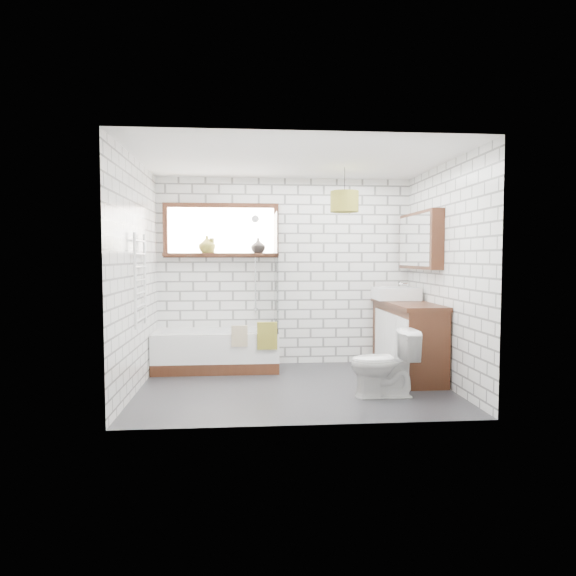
{
  "coord_description": "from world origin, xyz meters",
  "views": [
    {
      "loc": [
        -0.53,
        -5.61,
        1.44
      ],
      "look_at": [
        -0.05,
        0.25,
        1.09
      ],
      "focal_mm": 32.0,
      "sensor_mm": 36.0,
      "label": 1
    }
  ],
  "objects": [
    {
      "name": "wall_back",
      "position": [
        0.0,
        1.3,
        1.25
      ],
      "size": [
        3.4,
        0.01,
        2.5
      ],
      "primitive_type": "cube",
      "color": "white",
      "rests_on": "ground"
    },
    {
      "name": "vase_dark",
      "position": [
        -0.36,
        1.23,
        1.58
      ],
      "size": [
        0.24,
        0.24,
        0.2
      ],
      "primitive_type": "imported",
      "rotation": [
        0.0,
        0.0,
        -0.3
      ],
      "color": "black",
      "rests_on": "window"
    },
    {
      "name": "pendant",
      "position": [
        0.64,
        0.41,
        2.1
      ],
      "size": [
        0.33,
        0.33,
        0.24
      ],
      "primitive_type": "cylinder",
      "color": "olive",
      "rests_on": "ceiling"
    },
    {
      "name": "toilet",
      "position": [
        0.89,
        -0.45,
        0.35
      ],
      "size": [
        0.4,
        0.69,
        0.7
      ],
      "primitive_type": "imported",
      "rotation": [
        0.0,
        0.0,
        -1.56
      ],
      "color": "white",
      "rests_on": "floor"
    },
    {
      "name": "towel_green",
      "position": [
        -0.27,
        0.61,
        0.49
      ],
      "size": [
        0.25,
        0.07,
        0.33
      ],
      "primitive_type": "cube",
      "color": "olive",
      "rests_on": "bathtub"
    },
    {
      "name": "vase_olive",
      "position": [
        -1.04,
        1.23,
        1.59
      ],
      "size": [
        0.23,
        0.23,
        0.23
      ],
      "primitive_type": "imported",
      "rotation": [
        0.0,
        0.0,
        -0.03
      ],
      "color": "olive",
      "rests_on": "window"
    },
    {
      "name": "wall_left",
      "position": [
        -1.7,
        0.0,
        1.25
      ],
      "size": [
        0.01,
        2.6,
        2.5
      ],
      "primitive_type": "cube",
      "color": "white",
      "rests_on": "ground"
    },
    {
      "name": "wall_front",
      "position": [
        0.0,
        -1.3,
        1.25
      ],
      "size": [
        3.4,
        0.01,
        2.5
      ],
      "primitive_type": "cube",
      "color": "white",
      "rests_on": "ground"
    },
    {
      "name": "shower_riser",
      "position": [
        -0.4,
        1.26,
        1.35
      ],
      "size": [
        0.02,
        0.02,
        1.3
      ],
      "primitive_type": "cylinder",
      "color": "silver",
      "rests_on": "wall_back"
    },
    {
      "name": "bottle",
      "position": [
        -0.97,
        1.23,
        1.58
      ],
      "size": [
        0.08,
        0.08,
        0.2
      ],
      "primitive_type": "cylinder",
      "rotation": [
        0.0,
        0.0,
        0.34
      ],
      "color": "olive",
      "rests_on": "window"
    },
    {
      "name": "vanity",
      "position": [
        1.45,
        0.5,
        0.45
      ],
      "size": [
        0.51,
        1.58,
        0.9
      ],
      "primitive_type": "cube",
      "color": "black",
      "rests_on": "floor"
    },
    {
      "name": "ceiling",
      "position": [
        0.0,
        0.0,
        2.5
      ],
      "size": [
        3.4,
        2.6,
        0.01
      ],
      "primitive_type": "cube",
      "color": "white",
      "rests_on": "ground"
    },
    {
      "name": "mirror_cabinet",
      "position": [
        1.62,
        0.6,
        1.65
      ],
      "size": [
        0.16,
        1.2,
        0.7
      ],
      "primitive_type": "cube",
      "color": "black",
      "rests_on": "wall_right"
    },
    {
      "name": "window",
      "position": [
        -0.85,
        1.26,
        1.8
      ],
      "size": [
        1.52,
        0.16,
        0.68
      ],
      "primitive_type": "cube",
      "color": "black",
      "rests_on": "wall_back"
    },
    {
      "name": "basin",
      "position": [
        1.39,
        0.8,
        0.98
      ],
      "size": [
        0.54,
        0.47,
        0.16
      ],
      "primitive_type": "cube",
      "color": "white",
      "rests_on": "vanity"
    },
    {
      "name": "bathtub",
      "position": [
        -0.91,
        0.95,
        0.25
      ],
      "size": [
        1.57,
        0.69,
        0.51
      ],
      "primitive_type": "cube",
      "color": "white",
      "rests_on": "floor"
    },
    {
      "name": "towel_radiator",
      "position": [
        -1.66,
        0.0,
        1.2
      ],
      "size": [
        0.06,
        0.52,
        1.0
      ],
      "primitive_type": "cube",
      "color": "white",
      "rests_on": "wall_left"
    },
    {
      "name": "tap",
      "position": [
        1.55,
        0.8,
        1.03
      ],
      "size": [
        0.04,
        0.04,
        0.16
      ],
      "primitive_type": "cylinder",
      "rotation": [
        0.0,
        0.0,
        0.36
      ],
      "color": "silver",
      "rests_on": "vanity"
    },
    {
      "name": "wall_right",
      "position": [
        1.7,
        0.0,
        1.25
      ],
      "size": [
        0.01,
        2.6,
        2.5
      ],
      "primitive_type": "cube",
      "color": "white",
      "rests_on": "ground"
    },
    {
      "name": "towel_beige",
      "position": [
        -0.61,
        0.61,
        0.49
      ],
      "size": [
        0.2,
        0.05,
        0.25
      ],
      "primitive_type": "cube",
      "color": "tan",
      "rests_on": "bathtub"
    },
    {
      "name": "shower_screen",
      "position": [
        -0.14,
        0.95,
        1.26
      ],
      "size": [
        0.02,
        0.72,
        1.5
      ],
      "primitive_type": "cube",
      "color": "white",
      "rests_on": "bathtub"
    },
    {
      "name": "floor",
      "position": [
        0.0,
        0.0,
        -0.01
      ],
      "size": [
        3.4,
        2.6,
        0.01
      ],
      "primitive_type": "cube",
      "color": "#252529",
      "rests_on": "ground"
    }
  ]
}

